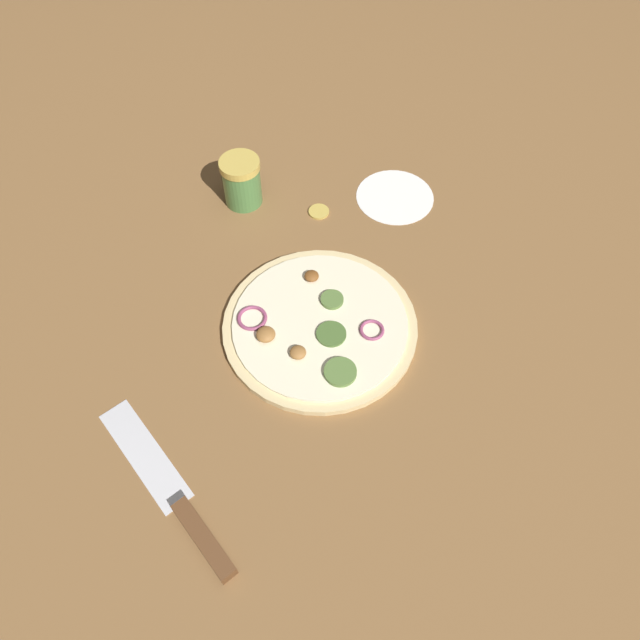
# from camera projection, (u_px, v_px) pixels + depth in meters

# --- Properties ---
(ground_plane) EXTENTS (3.00, 3.00, 0.00)m
(ground_plane) POSITION_uv_depth(u_px,v_px,m) (320.00, 328.00, 0.87)
(ground_plane) COLOR brown
(pizza) EXTENTS (0.27, 0.27, 0.03)m
(pizza) POSITION_uv_depth(u_px,v_px,m) (319.00, 326.00, 0.86)
(pizza) COLOR beige
(pizza) RESTS_ON ground_plane
(knife) EXTENTS (0.14, 0.25, 0.02)m
(knife) POSITION_uv_depth(u_px,v_px,m) (185.00, 512.00, 0.72)
(knife) COLOR silver
(knife) RESTS_ON ground_plane
(spice_jar) EXTENTS (0.06, 0.06, 0.08)m
(spice_jar) POSITION_uv_depth(u_px,v_px,m) (242.00, 181.00, 0.98)
(spice_jar) COLOR #4C7F42
(spice_jar) RESTS_ON ground_plane
(loose_cap) EXTENTS (0.03, 0.03, 0.01)m
(loose_cap) POSITION_uv_depth(u_px,v_px,m) (319.00, 211.00, 0.99)
(loose_cap) COLOR gold
(loose_cap) RESTS_ON ground_plane
(flour_patch) EXTENTS (0.13, 0.13, 0.00)m
(flour_patch) POSITION_uv_depth(u_px,v_px,m) (395.00, 197.00, 1.01)
(flour_patch) COLOR white
(flour_patch) RESTS_ON ground_plane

